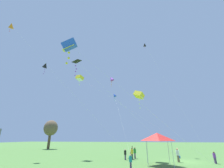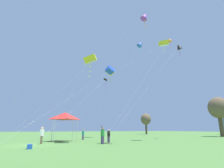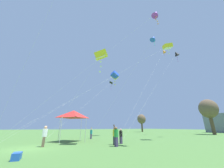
# 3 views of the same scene
# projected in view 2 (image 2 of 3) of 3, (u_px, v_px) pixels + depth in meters

# --- Properties ---
(ground_plane) EXTENTS (220.00, 220.00, 0.00)m
(ground_plane) POSITION_uv_depth(u_px,v_px,m) (31.00, 145.00, 18.27)
(ground_plane) COLOR #4C7A38
(tree_far_right) EXTENTS (3.28, 3.28, 6.63)m
(tree_far_right) POSITION_uv_depth(u_px,v_px,m) (146.00, 119.00, 57.34)
(tree_far_right) COLOR brown
(tree_far_right) RESTS_ON ground
(tree_far_left) EXTENTS (4.32, 4.32, 8.72)m
(tree_far_left) POSITION_uv_depth(u_px,v_px,m) (218.00, 108.00, 39.43)
(tree_far_left) COLOR brown
(tree_far_left) RESTS_ON ground
(festival_tent) EXTENTS (3.19, 3.19, 3.86)m
(festival_tent) POSITION_uv_depth(u_px,v_px,m) (65.00, 116.00, 24.22)
(festival_tent) COLOR #B7B7BC
(festival_tent) RESTS_ON ground
(cooler_box) EXTENTS (0.67, 0.41, 0.38)m
(cooler_box) POSITION_uv_depth(u_px,v_px,m) (30.00, 147.00, 14.48)
(cooler_box) COLOR blue
(cooler_box) RESTS_ON ground
(person_white_shirt) EXTENTS (0.44, 0.44, 1.84)m
(person_white_shirt) POSITION_uv_depth(u_px,v_px,m) (42.00, 135.00, 19.42)
(person_white_shirt) COLOR brown
(person_white_shirt) RESTS_ON ground
(person_black_shirt) EXTENTS (0.37, 0.37, 1.55)m
(person_black_shirt) POSITION_uv_depth(u_px,v_px,m) (109.00, 135.00, 21.49)
(person_black_shirt) COLOR #473860
(person_black_shirt) RESTS_ON ground
(person_green_shirt) EXTENTS (0.41, 0.41, 1.75)m
(person_green_shirt) POSITION_uv_depth(u_px,v_px,m) (103.00, 135.00, 19.45)
(person_green_shirt) COLOR #473860
(person_green_shirt) RESTS_ON ground
(person_yellow_shirt) EXTENTS (0.41, 0.41, 2.00)m
(person_yellow_shirt) POSITION_uv_depth(u_px,v_px,m) (102.00, 135.00, 20.59)
(person_yellow_shirt) COLOR #282833
(person_yellow_shirt) RESTS_ON ground
(person_teal_shirt) EXTENTS (0.35, 0.35, 1.72)m
(person_teal_shirt) POSITION_uv_depth(u_px,v_px,m) (83.00, 134.00, 27.40)
(person_teal_shirt) COLOR #473860
(person_teal_shirt) RESTS_ON ground
(kite_yellow_box_0) EXTENTS (3.27, 22.06, 15.45)m
(kite_yellow_box_0) POSITION_uv_depth(u_px,v_px,m) (163.00, 43.00, 27.78)
(kite_yellow_box_0) COLOR silver
(kite_yellow_box_0) RESTS_ON ground
(kite_blue_box_1) EXTENTS (10.69, 17.94, 14.73)m
(kite_blue_box_1) POSITION_uv_depth(u_px,v_px,m) (110.00, 71.00, 37.19)
(kite_blue_box_1) COLOR silver
(kite_blue_box_1) RESTS_ON ground
(kite_yellow_box_3) EXTENTS (2.12, 5.91, 11.28)m
(kite_yellow_box_3) POSITION_uv_depth(u_px,v_px,m) (90.00, 59.00, 22.71)
(kite_yellow_box_3) COLOR silver
(kite_yellow_box_3) RESTS_ON ground
(kite_black_delta_4) EXTENTS (11.34, 12.90, 11.86)m
(kite_black_delta_4) POSITION_uv_depth(u_px,v_px,m) (105.00, 80.00, 35.99)
(kite_black_delta_4) COLOR silver
(kite_black_delta_4) RESTS_ON ground
(kite_orange_diamond_5) EXTENTS (9.62, 20.70, 22.71)m
(kite_orange_diamond_5) POSITION_uv_depth(u_px,v_px,m) (169.00, 40.00, 41.32)
(kite_orange_diamond_5) COLOR silver
(kite_orange_diamond_5) RESTS_ON ground
(kite_black_diamond_6) EXTENTS (4.12, 17.04, 17.56)m
(kite_black_diamond_6) POSITION_uv_depth(u_px,v_px,m) (179.00, 47.00, 33.31)
(kite_black_diamond_6) COLOR silver
(kite_black_diamond_6) RESTS_ON ground
(kite_purple_diamond_7) EXTENTS (6.18, 15.57, 16.36)m
(kite_purple_diamond_7) POSITION_uv_depth(u_px,v_px,m) (145.00, 16.00, 22.44)
(kite_purple_diamond_7) COLOR silver
(kite_purple_diamond_7) RESTS_ON ground
(kite_blue_diamond_8) EXTENTS (11.44, 4.60, 12.30)m
(kite_blue_diamond_8) POSITION_uv_depth(u_px,v_px,m) (140.00, 44.00, 21.45)
(kite_blue_diamond_8) COLOR silver
(kite_blue_diamond_8) RESTS_ON ground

